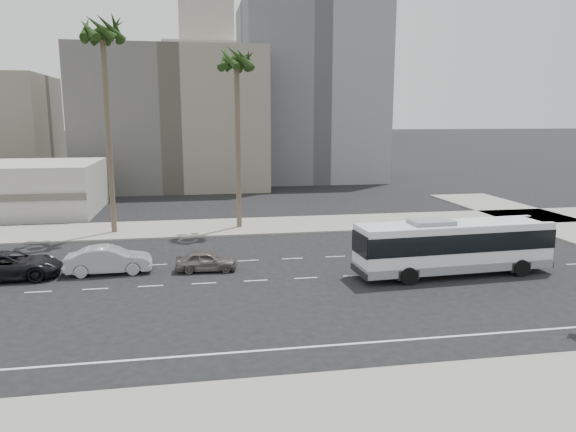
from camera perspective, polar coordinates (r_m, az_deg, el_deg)
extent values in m
plane|color=black|center=(32.77, 7.09, -6.33)|extent=(700.00, 700.00, 0.00)
cube|color=gray|center=(47.34, 1.66, -0.88)|extent=(120.00, 7.00, 0.15)
cube|color=gray|center=(19.59, 21.08, -18.91)|extent=(120.00, 7.00, 0.15)
cube|color=#605D57|center=(75.01, -12.10, 9.99)|extent=(24.00, 18.00, 18.00)
cube|color=slate|center=(83.84, 2.12, 12.99)|extent=(20.00, 20.00, 26.00)
cube|color=beige|center=(280.34, -8.55, 13.04)|extent=(42.00, 42.00, 44.00)
cube|color=beige|center=(284.57, -8.78, 20.70)|extent=(26.00, 26.00, 32.00)
cube|color=#54575F|center=(266.79, 2.03, 16.08)|extent=(26.00, 26.00, 70.00)
cube|color=#54575F|center=(301.30, 5.63, 14.45)|extent=(22.00, 22.00, 60.00)
cube|color=white|center=(33.83, 17.23, -2.94)|extent=(12.09, 3.30, 2.68)
cube|color=black|center=(33.75, 17.26, -2.34)|extent=(12.15, 3.37, 1.13)
cube|color=gray|center=(34.12, 17.12, -4.88)|extent=(12.11, 3.34, 0.52)
cube|color=gray|center=(32.86, 14.96, -0.64)|extent=(2.56, 1.79, 0.31)
cube|color=#262628|center=(36.50, 25.30, -0.61)|extent=(0.72, 1.89, 0.31)
cylinder|color=black|center=(34.96, 23.70, -5.21)|extent=(1.03, 0.31, 1.03)
cylinder|color=black|center=(37.10, 21.47, -4.16)|extent=(1.03, 0.31, 1.03)
cylinder|color=black|center=(31.57, 12.47, -6.19)|extent=(1.03, 0.31, 1.03)
cylinder|color=black|center=(33.93, 10.79, -4.94)|extent=(1.03, 0.31, 1.03)
imported|color=#655E58|center=(33.72, -8.72, -4.75)|extent=(1.72, 3.85, 1.29)
imported|color=#A9A9B0|center=(34.61, -18.54, -4.46)|extent=(1.95, 5.14, 1.67)
imported|color=black|center=(35.72, -27.62, -4.70)|extent=(3.11, 6.06, 1.63)
cylinder|color=brown|center=(45.30, -5.35, 7.19)|extent=(0.38, 0.38, 13.68)
cylinder|color=brown|center=(45.28, -18.56, 7.89)|extent=(0.49, 0.49, 15.57)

